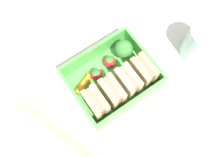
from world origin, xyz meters
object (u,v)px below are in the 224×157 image
object	(u,v)px
sandwich_center	(112,92)
broccoli_floret	(124,49)
chopstick_pair	(58,132)
folded_napkin	(62,29)
strawberry_left	(109,61)
drinking_glass	(200,42)
sandwich_center_left	(128,82)
sandwich_center_right	(96,103)
strawberry_far_left	(96,74)
carrot_stick_far_left	(83,84)
sandwich_left	(143,71)

from	to	relation	value
sandwich_center	broccoli_floret	world-z (taller)	sandwich_center
chopstick_pair	folded_napkin	bearing A→B (deg)	-123.15
strawberry_left	chopstick_pair	bearing A→B (deg)	19.61
folded_napkin	broccoli_floret	bearing A→B (deg)	118.54
sandwich_center	drinking_glass	world-z (taller)	drinking_glass
sandwich_center_left	sandwich_center_right	xyz separation A→B (cm)	(7.74, 0.00, 0.00)
folded_napkin	sandwich_center	bearing A→B (deg)	90.39
strawberry_far_left	carrot_stick_far_left	size ratio (longest dim) A/B	0.68
sandwich_left	strawberry_left	xyz separation A→B (cm)	(4.02, -6.31, -1.60)
sandwich_left	carrot_stick_far_left	world-z (taller)	sandwich_left
sandwich_center_right	drinking_glass	bearing A→B (deg)	176.12
sandwich_center	folded_napkin	distance (cm)	20.74
drinking_glass	sandwich_left	bearing A→B (deg)	-7.12
sandwich_center_right	broccoli_floret	distance (cm)	12.99
sandwich_center_right	drinking_glass	world-z (taller)	drinking_glass
sandwich_center_left	folded_napkin	distance (cm)	21.12
sandwich_left	folded_napkin	size ratio (longest dim) A/B	0.44
drinking_glass	broccoli_floret	bearing A→B (deg)	-29.99
sandwich_center_left	carrot_stick_far_left	bearing A→B (deg)	-36.13
sandwich_center_left	strawberry_far_left	xyz separation A→B (cm)	(4.17, -5.52, -1.62)
broccoli_floret	folded_napkin	distance (cm)	16.34
broccoli_floret	strawberry_far_left	xyz separation A→B (cm)	(7.74, 0.90, -1.55)
sandwich_center	folded_napkin	size ratio (longest dim) A/B	0.44
sandwich_center_left	carrot_stick_far_left	distance (cm)	9.51
sandwich_center_left	sandwich_center	distance (cm)	3.87
broccoli_floret	carrot_stick_far_left	distance (cm)	11.29
strawberry_left	drinking_glass	xyz separation A→B (cm)	(-17.81, 8.04, 1.89)
folded_napkin	carrot_stick_far_left	bearing A→B (deg)	76.97
sandwich_center	sandwich_center_right	xyz separation A→B (cm)	(3.87, 0.00, 0.00)
broccoli_floret	strawberry_left	distance (cm)	4.02
strawberry_left	folded_napkin	bearing A→B (deg)	-74.63
strawberry_left	strawberry_far_left	distance (cm)	4.10
sandwich_center_right	folded_napkin	size ratio (longest dim) A/B	0.44
sandwich_left	sandwich_center	size ratio (longest dim) A/B	1.00
sandwich_center_left	sandwich_center	size ratio (longest dim) A/B	1.00
chopstick_pair	drinking_glass	bearing A→B (deg)	176.71
sandwich_left	drinking_glass	size ratio (longest dim) A/B	0.67
drinking_glass	folded_napkin	bearing A→B (deg)	-45.51
sandwich_left	broccoli_floret	world-z (taller)	sandwich_left
sandwich_center	drinking_glass	size ratio (longest dim) A/B	0.67
sandwich_left	folded_napkin	world-z (taller)	sandwich_left
sandwich_center	broccoli_floret	xyz separation A→B (cm)	(-7.43, -6.42, -0.07)
sandwich_center_left	strawberry_left	bearing A→B (deg)	-88.62
carrot_stick_far_left	chopstick_pair	bearing A→B (deg)	28.15
broccoli_floret	strawberry_far_left	distance (cm)	7.94
strawberry_far_left	folded_napkin	world-z (taller)	strawberry_far_left
strawberry_far_left	chopstick_pair	xyz separation A→B (cm)	(12.93, 5.25, -2.29)
sandwich_center_left	strawberry_far_left	distance (cm)	7.11
sandwich_center_left	carrot_stick_far_left	xyz separation A→B (cm)	(7.45, -5.44, -2.31)
sandwich_center_left	chopstick_pair	bearing A→B (deg)	-0.92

